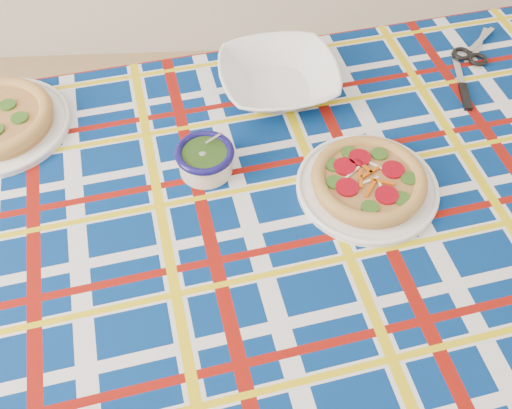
{
  "coord_description": "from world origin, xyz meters",
  "views": [
    {
      "loc": [
        0.3,
        -0.2,
        1.65
      ],
      "look_at": [
        0.33,
        0.48,
        0.77
      ],
      "focal_mm": 40.0,
      "sensor_mm": 36.0,
      "label": 1
    }
  ],
  "objects_px": {
    "main_focaccia_plate": "(369,180)",
    "pesto_bowl": "(205,158)",
    "serving_bowl": "(278,79)",
    "dining_table": "(283,225)"
  },
  "relations": [
    {
      "from": "main_focaccia_plate",
      "to": "serving_bowl",
      "type": "xyz_separation_m",
      "value": [
        -0.16,
        0.31,
        0.01
      ]
    },
    {
      "from": "main_focaccia_plate",
      "to": "pesto_bowl",
      "type": "distance_m",
      "value": 0.33
    },
    {
      "from": "pesto_bowl",
      "to": "serving_bowl",
      "type": "xyz_separation_m",
      "value": [
        0.17,
        0.24,
        -0.0
      ]
    },
    {
      "from": "dining_table",
      "to": "pesto_bowl",
      "type": "distance_m",
      "value": 0.22
    },
    {
      "from": "dining_table",
      "to": "main_focaccia_plate",
      "type": "distance_m",
      "value": 0.2
    },
    {
      "from": "dining_table",
      "to": "serving_bowl",
      "type": "relative_size",
      "value": 6.39
    },
    {
      "from": "dining_table",
      "to": "main_focaccia_plate",
      "type": "bearing_deg",
      "value": -2.75
    },
    {
      "from": "main_focaccia_plate",
      "to": "serving_bowl",
      "type": "bearing_deg",
      "value": 116.63
    },
    {
      "from": "dining_table",
      "to": "pesto_bowl",
      "type": "relative_size",
      "value": 14.44
    },
    {
      "from": "pesto_bowl",
      "to": "serving_bowl",
      "type": "height_order",
      "value": "pesto_bowl"
    }
  ]
}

